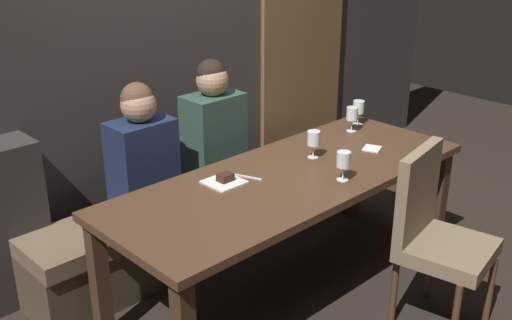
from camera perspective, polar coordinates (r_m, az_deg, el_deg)
The scene contains 15 objects.
ground at distance 3.80m, azimuth 2.96°, elevation -11.63°, with size 9.00×9.00×0.00m, color black.
back_wall_tiled at distance 4.12m, azimuth -9.37°, elevation 13.41°, with size 6.00×0.12×3.00m, color #383330.
arched_door at distance 4.98m, azimuth 4.37°, elevation 13.56°, with size 0.90×0.05×2.55m.
dining_table at distance 3.47m, azimuth 3.17°, elevation -2.67°, with size 2.20×0.84×0.74m.
banquette_bench at distance 4.12m, azimuth -4.09°, elevation -5.05°, with size 2.50×0.44×0.45m.
chair_near_side at distance 3.38m, azimuth 16.05°, elevation -6.10°, with size 0.51×0.51×0.98m.
diner_redhead at distance 3.60m, azimuth -10.42°, elevation 0.71°, with size 0.36×0.24×0.77m.
diner_bearded at distance 3.89m, azimuth -3.92°, elevation 3.02°, with size 0.36×0.24×0.81m.
wine_glass_far_left at distance 3.64m, azimuth 5.30°, elevation 1.88°, with size 0.08×0.08×0.16m.
wine_glass_center_front at distance 4.25m, azimuth 9.38°, elevation 4.76°, with size 0.08×0.08×0.16m.
wine_glass_near_left at distance 4.11m, azimuth 8.81°, elevation 4.17°, with size 0.08×0.08×0.16m.
wine_glass_near_right at distance 3.35m, azimuth 8.03°, elevation -0.01°, with size 0.08×0.08×0.16m.
dessert_plate at distance 3.33m, azimuth -2.90°, elevation -1.87°, with size 0.19×0.19×0.05m.
fork_on_table at distance 3.40m, azimuth -0.78°, elevation -1.57°, with size 0.02×0.17×0.01m, color silver.
folded_napkin at distance 3.86m, azimuth 10.59°, elevation 1.05°, with size 0.11×0.10×0.01m, color silver.
Camera 1 is at (-2.32, -2.14, 2.12)m, focal length 43.65 mm.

